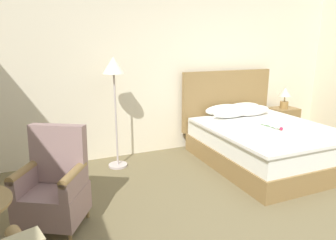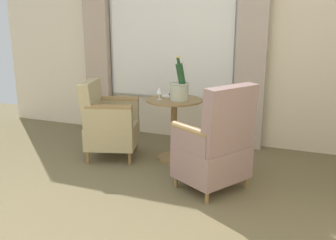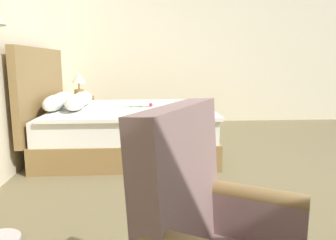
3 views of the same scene
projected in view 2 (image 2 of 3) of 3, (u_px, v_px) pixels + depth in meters
wall_window_side at (172, 21)px, 4.89m from camera, size 0.27×5.46×3.10m
side_table_round at (174, 123)px, 4.23m from camera, size 0.63×0.63×0.71m
champagne_bucket at (180, 88)px, 4.08m from camera, size 0.22×0.22×0.49m
wine_glass_near_bucket at (179, 87)px, 4.28m from camera, size 0.07×0.07×0.16m
wine_glass_near_edge at (159, 91)px, 4.13m from camera, size 0.08×0.08×0.14m
snack_plate at (169, 96)px, 4.32m from camera, size 0.17×0.17×0.04m
armchair_by_window at (216, 147)px, 3.46m from camera, size 0.77×0.76×1.02m
armchair_facing_bed at (108, 123)px, 4.31m from camera, size 0.69×0.72×0.90m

